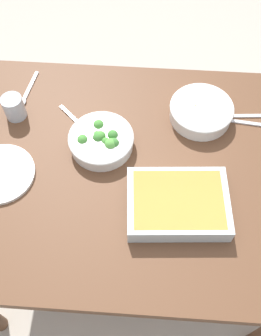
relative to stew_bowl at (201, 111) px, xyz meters
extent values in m
plane|color=#B2A899|center=(0.23, 0.22, -0.77)|extent=(6.00, 6.00, 0.00)
cube|color=brown|center=(0.23, 0.22, -0.05)|extent=(1.20, 0.90, 0.04)
cylinder|color=brown|center=(-0.31, -0.17, -0.42)|extent=(0.06, 0.06, 0.70)
cylinder|color=brown|center=(0.77, -0.17, -0.42)|extent=(0.06, 0.06, 0.70)
cylinder|color=silver|center=(0.00, 0.00, 0.00)|extent=(0.21, 0.21, 0.05)
torus|color=silver|center=(0.00, 0.00, 0.02)|extent=(0.22, 0.22, 0.01)
cylinder|color=olive|center=(0.00, 0.00, 0.00)|extent=(0.17, 0.17, 0.03)
sphere|color=olive|center=(0.02, -0.05, 0.02)|extent=(0.01, 0.01, 0.01)
sphere|color=#C66633|center=(0.02, 0.00, 0.01)|extent=(0.01, 0.01, 0.01)
sphere|color=olive|center=(0.02, 0.00, 0.02)|extent=(0.02, 0.02, 0.02)
sphere|color=silver|center=(-0.04, 0.03, 0.02)|extent=(0.02, 0.02, 0.02)
sphere|color=silver|center=(0.00, 0.00, 0.02)|extent=(0.01, 0.01, 0.01)
sphere|color=silver|center=(0.00, 0.00, 0.02)|extent=(0.01, 0.01, 0.01)
cylinder|color=silver|center=(0.33, 0.14, -0.01)|extent=(0.21, 0.21, 0.05)
torus|color=silver|center=(0.33, 0.14, 0.01)|extent=(0.22, 0.22, 0.01)
cylinder|color=#8CB272|center=(0.33, 0.14, 0.00)|extent=(0.17, 0.17, 0.02)
sphere|color=#3D7A33|center=(0.29, 0.13, 0.02)|extent=(0.04, 0.04, 0.04)
sphere|color=#3D7A33|center=(0.29, 0.16, 0.02)|extent=(0.04, 0.04, 0.04)
sphere|color=#478C38|center=(0.34, 0.09, 0.02)|extent=(0.04, 0.04, 0.04)
sphere|color=#3D7A33|center=(0.34, 0.15, 0.02)|extent=(0.04, 0.04, 0.04)
sphere|color=#569E42|center=(0.30, 0.17, 0.02)|extent=(0.04, 0.04, 0.04)
sphere|color=#478C38|center=(0.29, 0.13, 0.01)|extent=(0.03, 0.03, 0.03)
sphere|color=#478C38|center=(0.31, 0.16, 0.01)|extent=(0.03, 0.03, 0.03)
sphere|color=#478C38|center=(0.34, 0.13, 0.01)|extent=(0.02, 0.02, 0.02)
sphere|color=#478C38|center=(0.34, 0.10, 0.01)|extent=(0.02, 0.02, 0.02)
sphere|color=#478C38|center=(0.33, 0.14, 0.02)|extent=(0.04, 0.04, 0.04)
sphere|color=#478C38|center=(0.39, 0.16, 0.02)|extent=(0.03, 0.03, 0.03)
sphere|color=#478C38|center=(0.39, 0.16, 0.01)|extent=(0.03, 0.03, 0.03)
sphere|color=#3D7A33|center=(0.29, 0.16, 0.01)|extent=(0.02, 0.02, 0.02)
cube|color=silver|center=(0.08, 0.36, 0.00)|extent=(0.32, 0.24, 0.06)
cube|color=gold|center=(0.08, 0.36, 0.01)|extent=(0.28, 0.21, 0.04)
cylinder|color=#B2BCC6|center=(0.64, 0.04, 0.01)|extent=(0.07, 0.07, 0.08)
cylinder|color=black|center=(0.64, 0.04, 0.00)|extent=(0.06, 0.06, 0.05)
cylinder|color=silver|center=(0.64, 0.28, -0.03)|extent=(0.22, 0.22, 0.01)
cube|color=silver|center=(-0.17, -0.01, -0.03)|extent=(0.14, 0.02, 0.01)
ellipsoid|color=silver|center=(-0.08, -0.01, -0.03)|extent=(0.04, 0.03, 0.01)
cube|color=silver|center=(0.44, 0.04, -0.03)|extent=(0.11, 0.11, 0.01)
ellipsoid|color=silver|center=(0.38, 0.09, -0.03)|extent=(0.05, 0.05, 0.01)
cube|color=silver|center=(0.62, -0.10, -0.03)|extent=(0.03, 0.14, 0.01)
ellipsoid|color=silver|center=(0.63, -0.02, -0.03)|extent=(0.03, 0.04, 0.01)
cube|color=silver|center=(-0.15, 0.02, -0.03)|extent=(0.14, 0.03, 0.01)
camera|label=1|loc=(0.18, 0.88, 1.06)|focal=42.36mm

